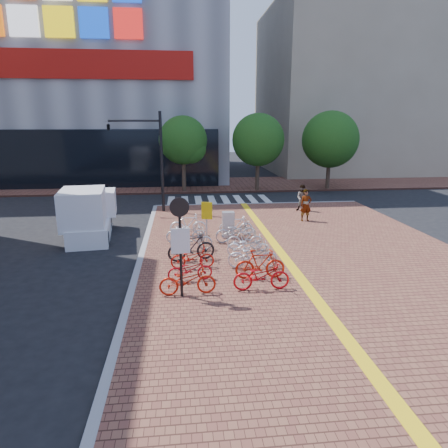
{
  "coord_description": "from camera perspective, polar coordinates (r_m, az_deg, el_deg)",
  "views": [
    {
      "loc": [
        -2.21,
        -14.68,
        5.72
      ],
      "look_at": [
        -0.4,
        2.18,
        1.3
      ],
      "focal_mm": 32.0,
      "sensor_mm": 36.0,
      "label": 1
    }
  ],
  "objects": [
    {
      "name": "box_truck",
      "position": [
        20.82,
        -18.68,
        1.3
      ],
      "size": [
        2.41,
        4.61,
        2.56
      ],
      "color": "white",
      "rests_on": "ground"
    },
    {
      "name": "bike_5",
      "position": [
        18.67,
        -5.48,
        -1.28
      ],
      "size": [
        1.85,
        0.7,
        0.96
      ],
      "primitive_type": "imported",
      "rotation": [
        0.0,
        0.0,
        1.6
      ],
      "color": "silver",
      "rests_on": "sidewalk"
    },
    {
      "name": "pedestrian_a",
      "position": [
        23.06,
        11.62,
        2.64
      ],
      "size": [
        0.7,
        0.49,
        1.82
      ],
      "primitive_type": "imported",
      "rotation": [
        0.0,
        0.0,
        0.09
      ],
      "color": "gray",
      "rests_on": "sidewalk"
    },
    {
      "name": "bike_0",
      "position": [
        13.24,
        -5.22,
        -8.01
      ],
      "size": [
        1.9,
        0.75,
        0.98
      ],
      "primitive_type": "imported",
      "rotation": [
        0.0,
        0.0,
        1.63
      ],
      "color": "red",
      "rests_on": "sidewalk"
    },
    {
      "name": "pedestrian_b",
      "position": [
        25.62,
        11.17,
        3.66
      ],
      "size": [
        1.01,
        0.94,
        1.66
      ],
      "primitive_type": "imported",
      "rotation": [
        0.0,
        0.0,
        -0.5
      ],
      "color": "#474A5A",
      "rests_on": "sidewalk"
    },
    {
      "name": "street_trees",
      "position": [
        32.99,
        6.72,
        11.69
      ],
      "size": [
        16.2,
        4.6,
        6.35
      ],
      "color": "#38281E",
      "rests_on": "far_sidewalk"
    },
    {
      "name": "bike_12",
      "position": [
        18.71,
        1.72,
        -1.05
      ],
      "size": [
        2.07,
        1.0,
        1.04
      ],
      "primitive_type": "imported",
      "rotation": [
        0.0,
        0.0,
        1.73
      ],
      "color": "#A4A3A8",
      "rests_on": "sidewalk"
    },
    {
      "name": "notice_sign",
      "position": [
        12.55,
        -6.28,
        -1.64
      ],
      "size": [
        0.61,
        0.16,
        3.29
      ],
      "color": "black",
      "rests_on": "sidewalk"
    },
    {
      "name": "tactile_strip",
      "position": [
        11.93,
        15.79,
        -13.77
      ],
      "size": [
        0.4,
        34.0,
        0.01
      ],
      "primitive_type": "cube",
      "color": "yellow",
      "rests_on": "sidewalk"
    },
    {
      "name": "department_store",
      "position": [
        49.32,
        -24.31,
        23.04
      ],
      "size": [
        36.0,
        24.27,
        28.0
      ],
      "color": "gray",
      "rests_on": "ground"
    },
    {
      "name": "bike_10",
      "position": [
        16.71,
        3.5,
        -3.19
      ],
      "size": [
        1.85,
        0.86,
        0.94
      ],
      "primitive_type": "imported",
      "rotation": [
        0.0,
        0.0,
        1.43
      ],
      "color": "white",
      "rests_on": "sidewalk"
    },
    {
      "name": "bike_13",
      "position": [
        19.85,
        1.73,
        -0.19
      ],
      "size": [
        1.72,
        0.7,
        1.01
      ],
      "primitive_type": "imported",
      "rotation": [
        0.0,
        0.0,
        1.43
      ],
      "color": "silver",
      "rests_on": "sidewalk"
    },
    {
      "name": "far_sidewalk",
      "position": [
        36.2,
        -2.56,
        5.62
      ],
      "size": [
        70.0,
        8.0,
        0.15
      ],
      "primitive_type": "cube",
      "color": "brown",
      "rests_on": "ground"
    },
    {
      "name": "bike_9",
      "position": [
        15.49,
        4.11,
        -4.5
      ],
      "size": [
        1.97,
        0.79,
        1.02
      ],
      "primitive_type": "imported",
      "rotation": [
        0.0,
        0.0,
        1.51
      ],
      "color": "silver",
      "rests_on": "sidewalk"
    },
    {
      "name": "bike_8",
      "position": [
        14.5,
        5.19,
        -5.72
      ],
      "size": [
        1.82,
        0.52,
        1.09
      ],
      "primitive_type": "imported",
      "rotation": [
        0.0,
        0.0,
        1.57
      ],
      "color": "#B01F0C",
      "rests_on": "sidewalk"
    },
    {
      "name": "bike_4",
      "position": [
        17.61,
        -4.72,
        -2.19
      ],
      "size": [
        1.92,
        0.78,
        0.99
      ],
      "primitive_type": "imported",
      "rotation": [
        0.0,
        0.0,
        1.5
      ],
      "color": "#B4B4B9",
      "rests_on": "sidewalk"
    },
    {
      "name": "utility_box",
      "position": [
        19.45,
        0.6,
        -0.09
      ],
      "size": [
        0.59,
        0.44,
        1.27
      ],
      "primitive_type": "cube",
      "rotation": [
        0.0,
        0.0,
        -0.02
      ],
      "color": "silver",
      "rests_on": "sidewalk"
    },
    {
      "name": "traffic_light_pole",
      "position": [
        25.05,
        -12.27,
        11.18
      ],
      "size": [
        3.28,
        1.26,
        6.11
      ],
      "color": "black",
      "rests_on": "sidewalk"
    },
    {
      "name": "kerb_north",
      "position": [
        27.77,
        4.83,
        2.82
      ],
      "size": [
        14.0,
        0.25,
        0.15
      ],
      "primitive_type": "cube",
      "color": "gray",
      "rests_on": "ground"
    },
    {
      "name": "bike_1",
      "position": [
        14.34,
        -4.88,
        -6.48
      ],
      "size": [
        1.65,
        0.72,
        0.84
      ],
      "primitive_type": "imported",
      "rotation": [
        0.0,
        0.0,
        1.68
      ],
      "color": "red",
      "rests_on": "sidewalk"
    },
    {
      "name": "bike_2",
      "position": [
        15.49,
        -4.54,
        -4.77
      ],
      "size": [
        1.7,
        0.64,
        0.88
      ],
      "primitive_type": "imported",
      "rotation": [
        0.0,
        0.0,
        1.61
      ],
      "color": "red",
      "rests_on": "sidewalk"
    },
    {
      "name": "sidewalk",
      "position": [
        12.36,
        20.19,
        -13.53
      ],
      "size": [
        14.0,
        34.0,
        0.15
      ],
      "primitive_type": "cube",
      "color": "brown",
      "rests_on": "ground"
    },
    {
      "name": "building_beige",
      "position": [
        50.98,
        18.12,
        17.61
      ],
      "size": [
        20.0,
        18.0,
        18.0
      ],
      "primitive_type": "cube",
      "color": "gray",
      "rests_on": "ground"
    },
    {
      "name": "bike_11",
      "position": [
        17.64,
        3.05,
        -2.15
      ],
      "size": [
        1.66,
        0.56,
        0.98
      ],
      "primitive_type": "imported",
      "rotation": [
        0.0,
        0.0,
        1.51
      ],
      "color": "silver",
      "rests_on": "sidewalk"
    },
    {
      "name": "yellow_sign",
      "position": [
        18.68,
        -2.51,
        1.41
      ],
      "size": [
        0.51,
        0.18,
        1.89
      ],
      "color": "#B7B7BC",
      "rests_on": "sidewalk"
    },
    {
      "name": "bike_3",
      "position": [
        16.28,
        -4.7,
        -3.27
      ],
      "size": [
        2.01,
        0.87,
        1.17
      ],
      "primitive_type": "imported",
      "rotation": [
        0.0,
        0.0,
        1.74
      ],
      "color": "black",
      "rests_on": "sidewalk"
    },
    {
      "name": "crosswalk",
      "position": [
        29.37,
        -0.72,
        3.39
      ],
      "size": [
        7.5,
        4.0,
        0.01
      ],
      "color": "silver",
      "rests_on": "ground"
    },
    {
      "name": "kerb_west",
      "position": [
        11.35,
        -14.92,
        -15.74
      ],
      "size": [
        0.25,
        34.0,
        0.15
      ],
      "primitive_type": "cube",
      "color": "gray",
      "rests_on": "ground"
    },
    {
      "name": "bike_7",
      "position": [
        13.58,
        5.37,
        -7.37
      ],
      "size": [
        1.91,
        0.67,
        1.01
      ],
      "primitive_type": "imported",
      "rotation": [
        0.0,
        0.0,
        1.57
      ],
      "color": "red",
      "rests_on": "sidewalk"
    },
    {
      "name": "ground",
      "position": [
        15.91,
        2.29,
        -6.47
      ],
      "size": [
        120.0,
        120.0,
        0.0
      ],
      "primitive_type": "plane",
      "color": "black",
      "rests_on": "ground"
    },
    {
      "name": "bike_6",
      "position": [
        19.91,
        -5.14,
        -0.06
      ],
      "size": [
        1.84,
        0.56,
        1.1
      ],
      "primitive_type": "imported",
      "rotation": [
        0.0,
        0.0,
        1.55
      ],
      "color": "white",
      "rests_on": "sidewalk"
    }
  ]
}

